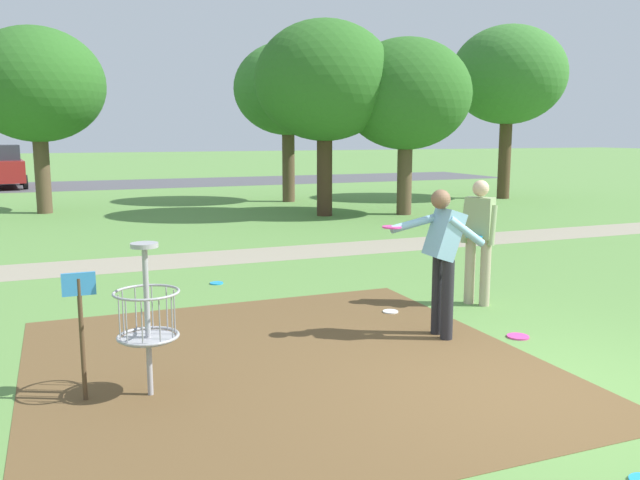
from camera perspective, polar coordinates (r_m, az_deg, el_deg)
ground_plane at (r=6.52m, az=18.66°, el=-12.21°), size 160.00×160.00×0.00m
dirt_tee_pad at (r=6.83m, az=-3.02°, el=-10.69°), size 5.03×5.17×0.01m
disc_golf_basket at (r=6.03m, az=-15.33°, el=-6.23°), size 0.98×0.58×1.39m
player_foreground_watching at (r=7.59m, az=10.56°, el=-1.11°), size 1.10×0.52×1.71m
player_throwing at (r=9.15m, az=13.61°, el=0.43°), size 0.45×0.48×1.71m
frisbee_by_tee at (r=10.43m, az=-8.96°, el=-3.72°), size 0.21×0.21×0.02m
frisbee_mid_grass at (r=8.74m, az=6.13°, el=-6.20°), size 0.20×0.20×0.02m
frisbee_far_right at (r=8.00m, az=16.79°, el=-8.02°), size 0.25×0.25×0.02m
tree_near_left at (r=22.66m, az=-2.80°, el=12.91°), size 3.64×3.64×5.35m
tree_near_right at (r=18.71m, az=0.40°, el=13.58°), size 3.90×3.90×5.42m
tree_mid_left at (r=19.14m, az=7.48°, el=12.38°), size 3.67×3.67×4.98m
tree_mid_center at (r=24.67m, az=16.01°, el=13.53°), size 4.03×4.03×6.06m
tree_far_left at (r=20.93m, az=-23.37°, el=12.21°), size 3.84×3.84×5.33m
parking_lot_strip at (r=31.87m, az=-14.63°, el=4.77°), size 36.00×6.00×0.01m
parked_car_leftmost at (r=31.54m, az=-26.04°, el=5.76°), size 2.27×4.35×1.84m
gravel_path at (r=12.92m, az=-3.35°, el=-1.15°), size 40.00×1.46×0.00m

